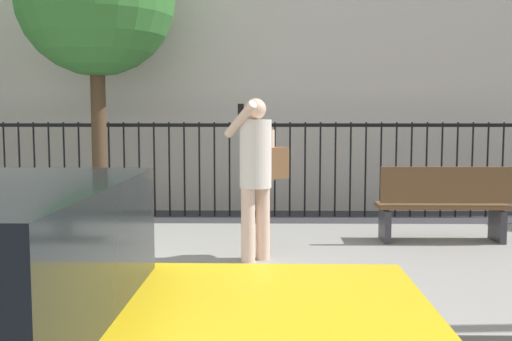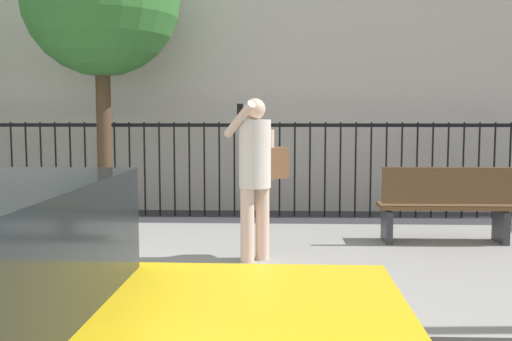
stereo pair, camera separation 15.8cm
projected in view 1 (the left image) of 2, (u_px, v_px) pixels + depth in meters
The scene contains 4 objects.
sidewalk at pixel (128, 267), 6.53m from camera, with size 28.00×4.40×0.15m, color gray.
iron_fence at pixel (177, 156), 10.12m from camera, with size 12.03×0.04×1.60m.
pedestrian_on_phone at pixel (258, 167), 6.41m from camera, with size 0.71×0.66×1.75m.
street_bench at pixel (444, 202), 7.36m from camera, with size 1.60×0.45×0.95m.
Camera 1 is at (1.49, -4.18, 1.73)m, focal length 42.04 mm.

